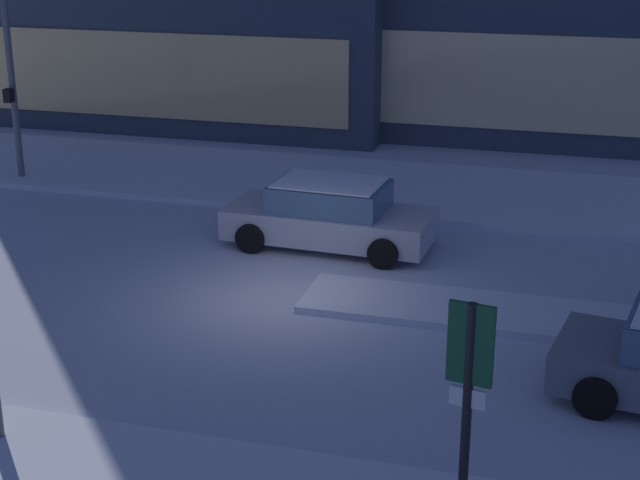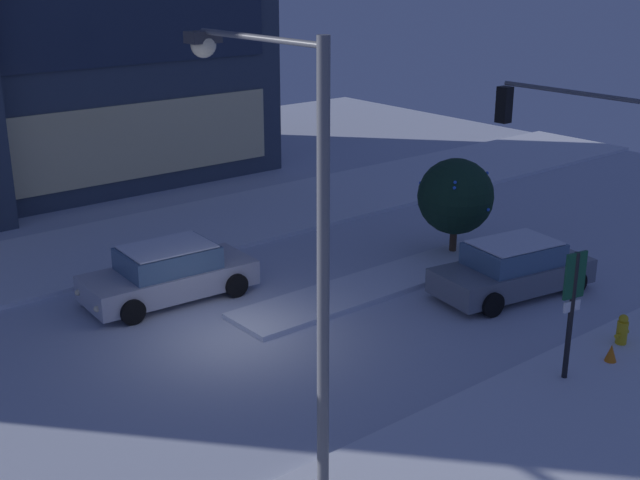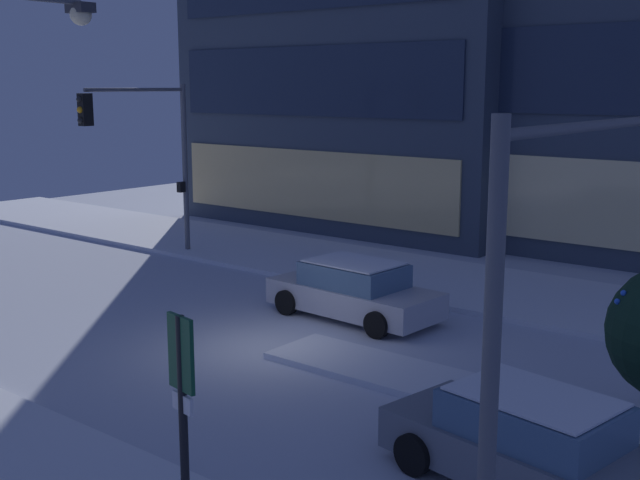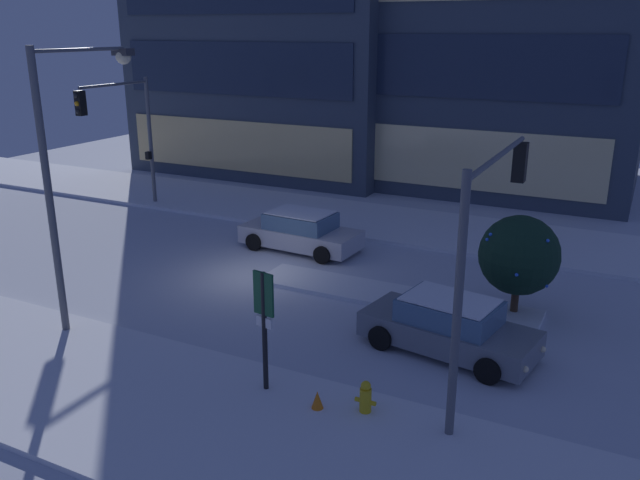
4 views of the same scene
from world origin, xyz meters
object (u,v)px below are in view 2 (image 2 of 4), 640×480
parking_info_sign (572,301)px  fire_hydrant (622,332)px  decorated_tree_median (456,196)px  traffic_light_corner_near_right (594,152)px  construction_cone (611,356)px  car_near (513,269)px  street_lamp_arched (284,201)px  car_far (169,273)px

parking_info_sign → fire_hydrant: bearing=-76.5°
fire_hydrant → decorated_tree_median: size_ratio=0.29×
traffic_light_corner_near_right → construction_cone: 5.47m
construction_cone → parking_info_sign: bearing=171.9°
car_near → street_lamp_arched: (-9.75, -2.76, 4.34)m
decorated_tree_median → car_near: bearing=-109.3°
traffic_light_corner_near_right → fire_hydrant: traffic_light_corner_near_right is taller
parking_info_sign → construction_cone: 2.20m
car_near → parking_info_sign: bearing=-119.4°
traffic_light_corner_near_right → street_lamp_arched: (-10.88, -1.40, 1.01)m
car_near → street_lamp_arched: street_lamp_arched is taller
car_near → parking_info_sign: parking_info_sign is taller
car_far → parking_info_sign: size_ratio=1.57×
car_far → street_lamp_arched: (-2.34, -8.38, 4.33)m
car_near → street_lamp_arched: size_ratio=0.62×
car_near → car_far: same height
car_far → construction_cone: car_far is taller
car_far → street_lamp_arched: bearing=77.6°
car_near → construction_cone: bearing=-103.2°
traffic_light_corner_near_right → fire_hydrant: bearing=142.5°
street_lamp_arched → car_near: bearing=-74.5°
car_near → traffic_light_corner_near_right: (1.13, -1.36, 3.33)m
car_near → street_lamp_arched: 11.02m
car_near → car_far: 9.30m
street_lamp_arched → fire_hydrant: size_ratio=8.79×
traffic_light_corner_near_right → street_lamp_arched: street_lamp_arched is taller
car_near → traffic_light_corner_near_right: bearing=-40.9°
car_near → construction_cone: car_near is taller
car_near → fire_hydrant: bearing=-91.5°
traffic_light_corner_near_right → fire_hydrant: (-1.86, -2.42, -3.62)m
traffic_light_corner_near_right → construction_cone: bearing=134.2°
car_near → car_far: (-7.41, 5.62, 0.00)m
car_near → car_far: size_ratio=1.01×
car_far → decorated_tree_median: (8.50, -2.49, 1.16)m
fire_hydrant → parking_info_sign: 2.86m
car_near → street_lamp_arched: bearing=-154.8°
traffic_light_corner_near_right → street_lamp_arched: 11.02m
street_lamp_arched → parking_info_sign: bearing=-100.3°
parking_info_sign → car_near: bearing=-28.7°
traffic_light_corner_near_right → decorated_tree_median: size_ratio=1.88×
street_lamp_arched → construction_cone: (8.03, -1.37, -4.77)m
car_near → fire_hydrant: size_ratio=5.47×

